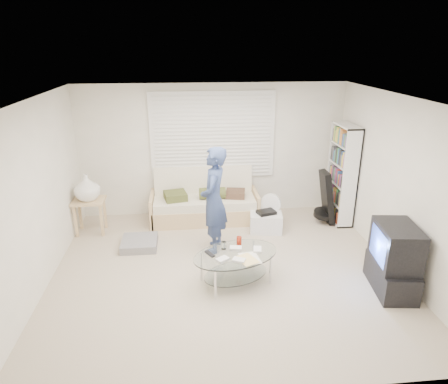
{
  "coord_description": "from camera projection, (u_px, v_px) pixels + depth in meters",
  "views": [
    {
      "loc": [
        -0.53,
        -5.1,
        3.17
      ],
      "look_at": [
        0.02,
        0.3,
        1.13
      ],
      "focal_mm": 32.0,
      "sensor_mm": 36.0,
      "label": 1
    }
  ],
  "objects": [
    {
      "name": "ground",
      "position": [
        225.0,
        271.0,
        5.92
      ],
      "size": [
        5.0,
        5.0,
        0.0
      ],
      "primitive_type": "plane",
      "color": "tan",
      "rests_on": "ground"
    },
    {
      "name": "room_shell",
      "position": [
        222.0,
        156.0,
        5.79
      ],
      "size": [
        5.02,
        4.52,
        2.51
      ],
      "color": "white",
      "rests_on": "ground"
    },
    {
      "name": "window_blinds",
      "position": [
        213.0,
        135.0,
        7.42
      ],
      "size": [
        2.32,
        0.08,
        1.62
      ],
      "color": "silver",
      "rests_on": "ground"
    },
    {
      "name": "futon_sofa",
      "position": [
        204.0,
        204.0,
        7.53
      ],
      "size": [
        2.0,
        0.81,
        0.98
      ],
      "color": "tan",
      "rests_on": "ground"
    },
    {
      "name": "grey_floor_pillow",
      "position": [
        140.0,
        243.0,
        6.59
      ],
      "size": [
        0.58,
        0.58,
        0.13
      ],
      "primitive_type": "cube",
      "rotation": [
        0.0,
        0.0,
        -0.0
      ],
      "color": "slate",
      "rests_on": "ground"
    },
    {
      "name": "side_table",
      "position": [
        87.0,
        190.0,
        6.84
      ],
      "size": [
        0.54,
        0.44,
        1.08
      ],
      "color": "tan",
      "rests_on": "ground"
    },
    {
      "name": "bookshelf",
      "position": [
        342.0,
        174.0,
        7.3
      ],
      "size": [
        0.29,
        0.77,
        1.82
      ],
      "color": "white",
      "rests_on": "ground"
    },
    {
      "name": "guitar_case",
      "position": [
        326.0,
        201.0,
        7.33
      ],
      "size": [
        0.36,
        0.37,
        0.99
      ],
      "color": "black",
      "rests_on": "ground"
    },
    {
      "name": "floor_fan",
      "position": [
        270.0,
        207.0,
        7.28
      ],
      "size": [
        0.38,
        0.25,
        0.62
      ],
      "color": "white",
      "rests_on": "ground"
    },
    {
      "name": "storage_bin",
      "position": [
        266.0,
        222.0,
        7.11
      ],
      "size": [
        0.61,
        0.47,
        0.39
      ],
      "color": "white",
      "rests_on": "ground"
    },
    {
      "name": "tv_unit",
      "position": [
        394.0,
        259.0,
        5.32
      ],
      "size": [
        0.57,
        0.92,
        0.95
      ],
      "color": "black",
      "rests_on": "ground"
    },
    {
      "name": "coffee_table",
      "position": [
        236.0,
        259.0,
        5.51
      ],
      "size": [
        1.41,
        1.14,
        0.57
      ],
      "color": "silver",
      "rests_on": "ground"
    },
    {
      "name": "standing_person",
      "position": [
        214.0,
        201.0,
        6.23
      ],
      "size": [
        0.55,
        0.71,
        1.72
      ],
      "primitive_type": "imported",
      "rotation": [
        0.0,
        0.0,
        -1.82
      ],
      "color": "navy",
      "rests_on": "ground"
    }
  ]
}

